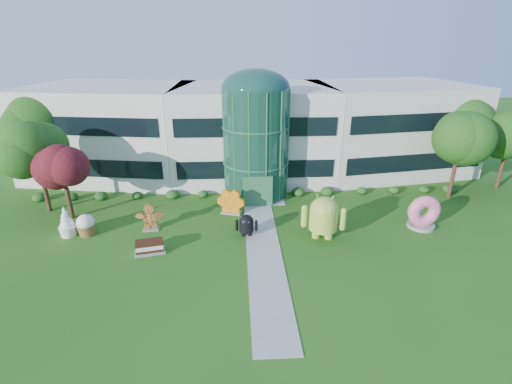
{
  "coord_description": "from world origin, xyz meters",
  "views": [
    {
      "loc": [
        -1.74,
        -20.86,
        13.84
      ],
      "look_at": [
        -0.3,
        6.0,
        2.6
      ],
      "focal_mm": 26.0,
      "sensor_mm": 36.0,
      "label": 1
    }
  ],
  "objects_px": {
    "android_green": "(324,215)",
    "donut": "(423,211)",
    "android_black": "(246,224)",
    "gingerbread": "(150,217)"
  },
  "relations": [
    {
      "from": "donut",
      "to": "gingerbread",
      "type": "relative_size",
      "value": 1.15
    },
    {
      "from": "android_green",
      "to": "donut",
      "type": "xyz_separation_m",
      "value": [
        8.15,
        1.28,
        -0.56
      ]
    },
    {
      "from": "android_black",
      "to": "donut",
      "type": "relative_size",
      "value": 0.73
    },
    {
      "from": "donut",
      "to": "gingerbread",
      "type": "bearing_deg",
      "value": 175.02
    },
    {
      "from": "android_green",
      "to": "gingerbread",
      "type": "relative_size",
      "value": 1.62
    },
    {
      "from": "gingerbread",
      "to": "android_green",
      "type": "bearing_deg",
      "value": -13.77
    },
    {
      "from": "android_black",
      "to": "donut",
      "type": "distance_m",
      "value": 13.8
    },
    {
      "from": "android_black",
      "to": "gingerbread",
      "type": "distance_m",
      "value": 7.53
    },
    {
      "from": "donut",
      "to": "gingerbread",
      "type": "distance_m",
      "value": 21.2
    },
    {
      "from": "android_black",
      "to": "gingerbread",
      "type": "height_order",
      "value": "gingerbread"
    }
  ]
}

